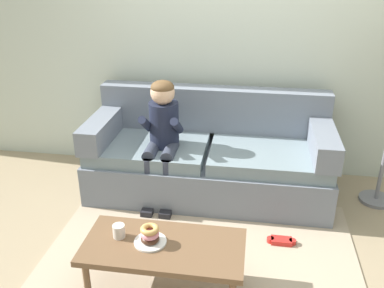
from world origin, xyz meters
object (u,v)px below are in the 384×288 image
(coffee_table, at_px, (164,250))
(toy_controller, at_px, (281,241))
(person_child, at_px, (162,131))
(mug, at_px, (119,231))
(couch, at_px, (209,158))
(donut, at_px, (150,239))

(coffee_table, distance_m, toy_controller, 1.06)
(person_child, relative_size, mug, 12.24)
(couch, bearing_deg, mug, -108.03)
(coffee_table, bearing_deg, mug, 173.82)
(toy_controller, bearing_deg, person_child, 125.82)
(coffee_table, xyz_separation_m, mug, (-0.30, 0.03, 0.09))
(coffee_table, relative_size, person_child, 0.94)
(coffee_table, relative_size, donut, 8.64)
(couch, height_order, coffee_table, couch)
(person_child, distance_m, toy_controller, 1.35)
(person_child, bearing_deg, mug, -92.17)
(toy_controller, bearing_deg, coffee_table, -168.65)
(donut, bearing_deg, person_child, 98.45)
(couch, bearing_deg, person_child, -152.44)
(toy_controller, bearing_deg, donut, -171.72)
(mug, distance_m, toy_controller, 1.31)
(couch, bearing_deg, coffee_table, -95.52)
(person_child, relative_size, toy_controller, 4.87)
(coffee_table, bearing_deg, couch, 84.48)
(donut, height_order, mug, mug)
(couch, xyz_separation_m, coffee_table, (-0.13, -1.37, 0.00))
(person_child, xyz_separation_m, mug, (-0.04, -1.13, -0.24))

